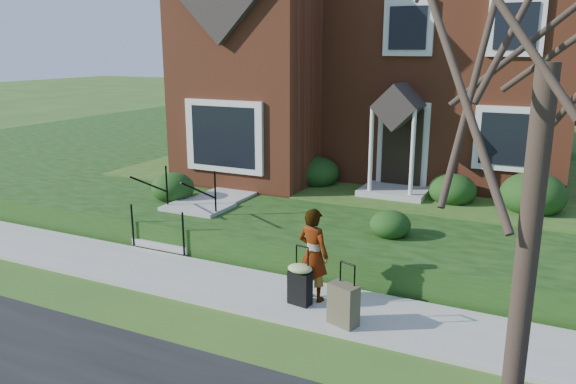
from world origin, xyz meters
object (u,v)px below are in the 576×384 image
Objects in this scene: woman at (313,254)px; suitcase_olive at (343,304)px; front_steps at (186,219)px; suitcase_black at (300,282)px; tree_verge at (554,18)px.

woman is 1.10m from suitcase_olive.
suitcase_black is at bearing -28.53° from front_steps.
suitcase_black is (3.69, -2.01, -0.01)m from front_steps.
woman is 1.58× the size of suitcase_black.
suitcase_black is 0.16× the size of tree_verge.
woman is 0.50m from suitcase_black.
tree_verge is (2.48, -1.71, 3.98)m from suitcase_olive.
front_steps is 5.14m from suitcase_olive.
woman is at bearing 159.91° from suitcase_olive.
suitcase_black is 1.02× the size of suitcase_olive.
suitcase_black reaches higher than suitcase_olive.
suitcase_black is at bearing 148.45° from tree_verge.
suitcase_olive is 4.99m from tree_verge.
front_steps is 9.03m from tree_verge.
front_steps is 0.32× the size of tree_verge.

